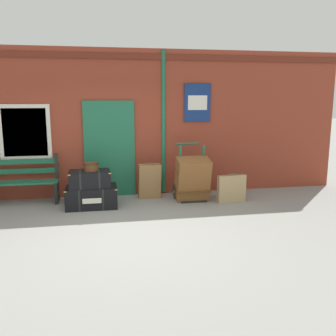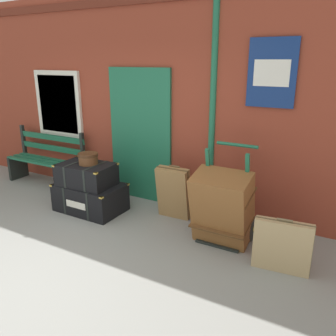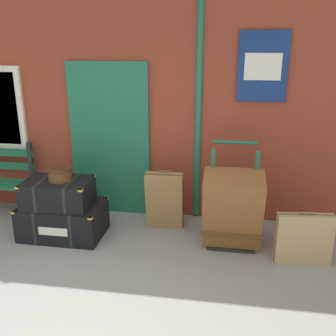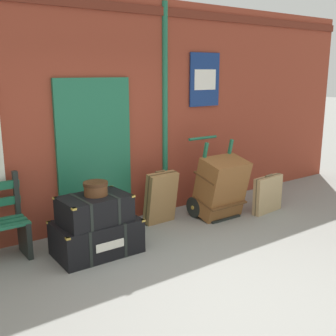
% 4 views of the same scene
% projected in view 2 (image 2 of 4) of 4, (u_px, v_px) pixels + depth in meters
% --- Properties ---
extents(ground_plane, '(60.00, 60.00, 0.00)m').
position_uv_depth(ground_plane, '(29.00, 276.00, 3.68)').
color(ground_plane, gray).
extents(brick_facade, '(10.40, 0.35, 3.20)m').
position_uv_depth(brick_facade, '(153.00, 101.00, 5.36)').
color(brick_facade, brown).
rests_on(brick_facade, ground).
extents(platform_bench, '(1.60, 0.43, 1.01)m').
position_uv_depth(platform_bench, '(47.00, 160.00, 6.29)').
color(platform_bench, '#1E6647').
rests_on(platform_bench, ground).
extents(steamer_trunk_base, '(1.02, 0.66, 0.43)m').
position_uv_depth(steamer_trunk_base, '(91.00, 197.00, 5.23)').
color(steamer_trunk_base, black).
rests_on(steamer_trunk_base, ground).
extents(steamer_trunk_middle, '(0.83, 0.58, 0.33)m').
position_uv_depth(steamer_trunk_middle, '(86.00, 174.00, 5.10)').
color(steamer_trunk_middle, black).
rests_on(steamer_trunk_middle, steamer_trunk_base).
extents(round_hatbox, '(0.29, 0.29, 0.16)m').
position_uv_depth(round_hatbox, '(88.00, 158.00, 5.03)').
color(round_hatbox, brown).
rests_on(round_hatbox, steamer_trunk_middle).
extents(porters_trolley, '(0.71, 0.62, 1.19)m').
position_uv_depth(porters_trolley, '(226.00, 217.00, 4.42)').
color(porters_trolley, black).
rests_on(porters_trolley, ground).
extents(large_brown_trunk, '(0.70, 0.63, 0.96)m').
position_uv_depth(large_brown_trunk, '(222.00, 207.00, 4.21)').
color(large_brown_trunk, brown).
rests_on(large_brown_trunk, ground).
extents(suitcase_charcoal, '(0.49, 0.29, 0.79)m').
position_uv_depth(suitcase_charcoal, '(174.00, 193.00, 4.93)').
color(suitcase_charcoal, olive).
rests_on(suitcase_charcoal, ground).
extents(suitcase_caramel, '(0.61, 0.19, 0.62)m').
position_uv_depth(suitcase_caramel, '(282.00, 246.00, 3.70)').
color(suitcase_caramel, tan).
rests_on(suitcase_caramel, ground).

